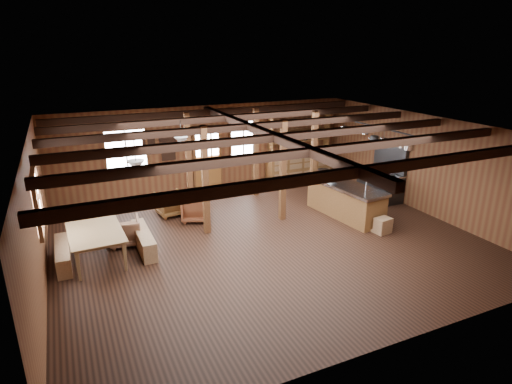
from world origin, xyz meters
TOP-DOWN VIEW (x-y plane):
  - room at (0.00, 0.00)m, footprint 10.04×9.04m
  - ceiling_joists at (0.00, 0.18)m, footprint 9.80×8.82m
  - timber_posts at (0.52, 2.08)m, footprint 3.95×2.35m
  - back_door at (0.00, 4.45)m, footprint 1.02×0.08m
  - window_back_left at (-2.60, 4.46)m, footprint 1.32×0.06m
  - window_back_right at (1.30, 4.46)m, footprint 1.02×0.06m
  - window_left at (-4.96, 0.50)m, footprint 0.14×1.24m
  - notice_boards at (-1.50, 4.46)m, footprint 1.08×0.03m
  - back_counter at (3.40, 4.20)m, footprint 2.55×0.60m
  - pendant_lamps at (-2.25, 1.00)m, footprint 1.86×2.36m
  - pot_rack at (3.42, 0.27)m, footprint 0.40×3.00m
  - kitchen_island at (2.73, 0.46)m, footprint 1.17×2.59m
  - step_stool at (2.92, -0.94)m, footprint 0.50×0.38m
  - commercial_range at (4.65, 1.21)m, footprint 0.78×1.49m
  - dining_table at (-3.90, 0.70)m, footprint 1.21×2.08m
  - bench_wall at (-4.65, 0.70)m, footprint 0.29×1.57m
  - bench_aisle at (-2.88, 0.70)m, footprint 0.31×1.68m
  - armchair_a at (-1.76, 2.61)m, footprint 0.81×0.83m
  - armchair_b at (-1.21, 1.92)m, footprint 0.98×0.99m
  - armchair_c at (-3.25, 1.16)m, footprint 0.79×0.81m
  - counter_pot at (2.61, 1.46)m, footprint 0.33×0.33m
  - bowl at (2.52, 0.89)m, footprint 0.30×0.30m

SIDE VIEW (x-z plane):
  - step_stool at x=2.92m, z-range 0.00..0.41m
  - bench_wall at x=-4.65m, z-range 0.00..0.43m
  - bench_aisle at x=-2.88m, z-range 0.00..0.46m
  - armchair_c at x=-3.25m, z-range 0.00..0.68m
  - armchair_a at x=-1.76m, z-range 0.00..0.68m
  - armchair_b at x=-1.21m, z-range 0.00..0.70m
  - dining_table at x=-3.90m, z-range 0.00..0.72m
  - kitchen_island at x=2.73m, z-range -0.12..1.08m
  - back_counter at x=3.40m, z-range -0.62..1.83m
  - commercial_range at x=4.65m, z-range -0.32..1.53m
  - back_door at x=0.00m, z-range -0.19..1.96m
  - bowl at x=2.52m, z-range 0.94..1.01m
  - counter_pot at x=2.61m, z-range 0.94..1.14m
  - room at x=0.00m, z-range -0.02..2.82m
  - timber_posts at x=0.52m, z-range 0.00..2.80m
  - window_back_left at x=-2.60m, z-range 0.94..2.26m
  - window_back_right at x=1.30m, z-range 0.94..2.26m
  - window_left at x=-4.96m, z-range 0.94..2.26m
  - notice_boards at x=-1.50m, z-range 1.19..2.09m
  - pendant_lamps at x=-2.25m, z-range 1.92..2.58m
  - pot_rack at x=3.42m, z-range 2.09..2.51m
  - ceiling_joists at x=0.00m, z-range 2.59..2.77m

